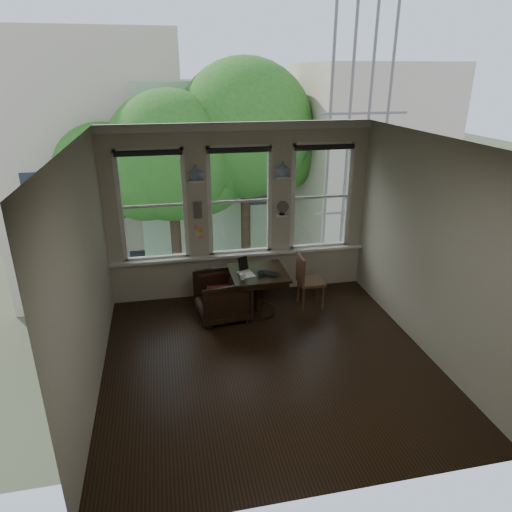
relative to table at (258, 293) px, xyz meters
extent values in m
plane|color=black|center=(-0.14, -1.35, -0.38)|extent=(4.50, 4.50, 0.00)
plane|color=silver|center=(-0.14, -1.35, 2.62)|extent=(4.50, 4.50, 0.00)
plane|color=beige|center=(-0.14, 0.90, 1.12)|extent=(4.50, 0.00, 4.50)
plane|color=beige|center=(-0.14, -3.60, 1.12)|extent=(4.50, 0.00, 4.50)
plane|color=beige|center=(-2.39, -1.35, 1.12)|extent=(0.00, 4.50, 4.50)
plane|color=beige|center=(2.11, -1.35, 1.12)|extent=(0.00, 4.50, 4.50)
cube|color=white|center=(-0.86, 0.80, 1.73)|extent=(0.26, 0.16, 0.03)
cube|color=white|center=(0.59, 0.80, 1.73)|extent=(0.26, 0.16, 0.03)
cube|color=#59544F|center=(-0.86, 0.83, 1.23)|extent=(0.14, 0.06, 0.28)
imported|color=white|center=(-0.86, 0.80, 1.86)|extent=(0.24, 0.24, 0.25)
imported|color=white|center=(0.59, 0.80, 1.86)|extent=(0.24, 0.24, 0.25)
imported|color=black|center=(-0.60, -0.01, 0.00)|extent=(0.92, 0.89, 0.75)
cube|color=maroon|center=(-0.60, -0.01, 0.08)|extent=(0.45, 0.45, 0.06)
imported|color=black|center=(0.09, -0.16, 0.39)|extent=(0.43, 0.39, 0.03)
imported|color=white|center=(-0.30, -0.23, 0.42)|extent=(0.12, 0.12, 0.10)
imported|color=white|center=(-0.01, -0.22, 0.42)|extent=(0.12, 0.12, 0.09)
cube|color=black|center=(-0.22, 0.14, 0.48)|extent=(0.18, 0.13, 0.22)
cube|color=silver|center=(-0.20, -0.04, 0.38)|extent=(0.28, 0.34, 0.00)
camera|label=1|loc=(-1.40, -6.57, 3.37)|focal=32.00mm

